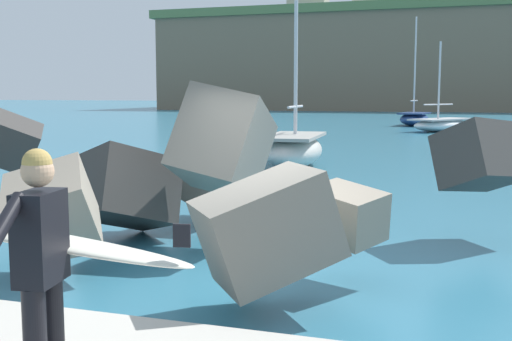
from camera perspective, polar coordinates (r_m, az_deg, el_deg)
ground_plane at (r=7.77m, az=-0.34°, el=-10.76°), size 400.00×400.00×0.00m
breakwater_jetty at (r=10.58m, az=-12.48°, el=0.20°), size 29.92×7.13×2.73m
surfer_with_board at (r=4.47m, az=-18.48°, el=-7.44°), size 2.12×1.29×1.78m
boat_near_centre at (r=41.86m, az=16.31°, el=4.02°), size 4.39×5.41×5.59m
boat_near_right at (r=46.51m, az=-1.65°, el=4.66°), size 4.39×4.72×1.75m
boat_mid_centre at (r=20.48m, az=3.39°, el=1.98°), size 2.05×4.24×7.74m
boat_far_left at (r=48.99m, az=14.03°, el=4.59°), size 2.44×4.53×7.96m
headland_bluff at (r=104.84m, az=16.36°, el=9.34°), size 82.40×37.21×14.63m
station_building_west at (r=108.39m, az=10.32°, el=14.75°), size 5.59×5.94×5.45m
station_building_central at (r=104.99m, az=4.71°, el=15.05°), size 6.36×4.38×5.29m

